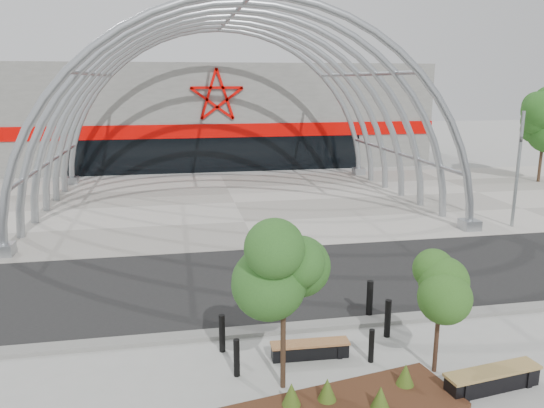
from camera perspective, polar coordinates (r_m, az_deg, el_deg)
name	(u,v)px	position (r m, az deg, el deg)	size (l,w,h in m)	color
ground	(298,325)	(15.38, 2.80, -12.88)	(140.00, 140.00, 0.00)	#9A9A95
road	(275,280)	(18.51, 0.29, -8.18)	(140.00, 7.00, 0.02)	black
forecourt	(235,203)	(29.88, -4.05, 0.13)	(60.00, 17.00, 0.04)	gray
kerb	(300,327)	(15.13, 3.03, -13.09)	(60.00, 0.50, 0.12)	slate
arena_building	(210,113)	(47.07, -6.68, 9.74)	(34.00, 15.24, 8.00)	slate
vault_canopy	(235,203)	(29.88, -4.05, 0.13)	(20.80, 15.80, 20.36)	#999EA3
planting_bed	(326,408)	(11.78, 5.78, -21.00)	(6.02, 2.81, 0.61)	black
signal_pole	(518,168)	(26.87, 24.94, 3.55)	(0.37, 0.75, 5.41)	gray
street_tree_0	(283,276)	(11.47, 1.24, -7.73)	(1.62, 1.62, 3.70)	black
street_tree_1	(441,282)	(12.82, 17.71, -7.97)	(1.33, 1.33, 3.15)	black
bench_0	(310,350)	(13.72, 4.11, -15.38)	(1.98, 0.50, 0.41)	black
bench_1	(492,380)	(13.39, 22.61, -17.05)	(2.36, 0.83, 0.49)	black
bollard_0	(222,333)	(13.87, -5.39, -13.68)	(0.16, 0.16, 1.00)	black
bollard_1	(237,358)	(12.85, -3.82, -16.18)	(0.15, 0.15, 0.92)	black
bollard_2	(371,346)	(13.61, 10.64, -14.77)	(0.14, 0.14, 0.86)	black
bollard_3	(388,318)	(14.85, 12.34, -11.94)	(0.17, 0.17, 1.05)	black
bollard_4	(370,300)	(15.79, 10.46, -10.09)	(0.18, 0.18, 1.15)	black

